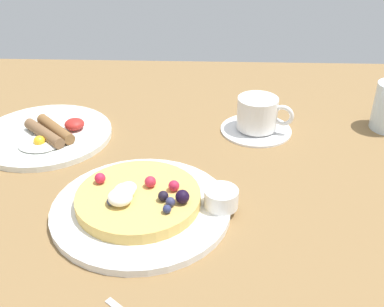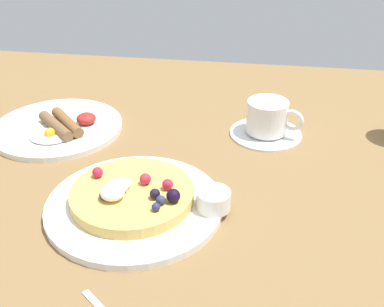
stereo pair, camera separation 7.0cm
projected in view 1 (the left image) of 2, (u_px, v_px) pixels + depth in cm
name	position (u px, v px, depth cm)	size (l,w,h in cm)	color
ground_plane	(198.00, 193.00, 72.20)	(187.59, 113.17, 3.00)	olive
pancake_plate	(141.00, 209.00, 65.53)	(25.41, 25.41, 1.10)	white
pancake_with_berries	(138.00, 198.00, 65.04)	(17.72, 17.72, 3.77)	#DFB459
syrup_ramekin	(221.00, 198.00, 64.46)	(4.82, 4.82, 2.73)	white
breakfast_plate	(45.00, 135.00, 84.49)	(24.08, 24.08, 1.06)	white
fried_breakfast	(52.00, 133.00, 82.28)	(10.92, 12.06, 2.21)	brown
coffee_saucer	(256.00, 129.00, 86.79)	(13.26, 13.26, 0.78)	white
coffee_cup	(258.00, 113.00, 84.97)	(10.26, 7.46, 5.88)	white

